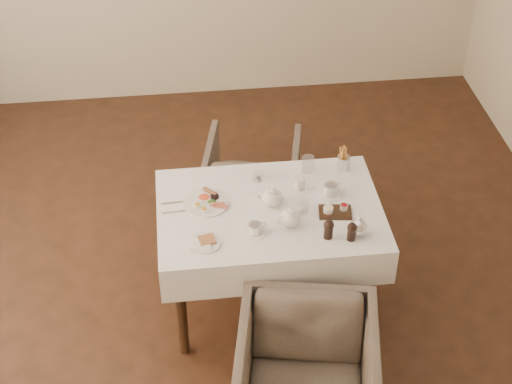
{
  "coord_description": "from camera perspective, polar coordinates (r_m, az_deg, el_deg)",
  "views": [
    {
      "loc": [
        -0.34,
        -3.45,
        3.61
      ],
      "look_at": [
        0.06,
        0.02,
        0.82
      ],
      "focal_mm": 55.0,
      "sensor_mm": 36.0,
      "label": 1
    }
  ],
  "objects": [
    {
      "name": "fries_cup",
      "position": [
        4.74,
        6.39,
        2.38
      ],
      "size": [
        0.08,
        0.08,
        0.16
      ],
      "rotation": [
        0.0,
        0.0,
        0.41
      ],
      "color": "silver",
      "rests_on": "table"
    },
    {
      "name": "glass_right",
      "position": [
        4.71,
        3.8,
        2.03
      ],
      "size": [
        0.09,
        0.09,
        0.1
      ],
      "primitive_type": "cylinder",
      "rotation": [
        0.0,
        0.0,
        -0.2
      ],
      "color": "silver",
      "rests_on": "table"
    },
    {
      "name": "breakfast_plate",
      "position": [
        4.5,
        -3.62,
        -0.7
      ],
      "size": [
        0.26,
        0.26,
        0.03
      ],
      "rotation": [
        0.0,
        0.0,
        0.36
      ],
      "color": "white",
      "rests_on": "table"
    },
    {
      "name": "armchair_near",
      "position": [
        4.19,
        3.66,
        -13.03
      ],
      "size": [
        0.83,
        0.85,
        0.66
      ],
      "primitive_type": "imported",
      "rotation": [
        0.0,
        0.0,
        -0.19
      ],
      "color": "#4E4539",
      "rests_on": "ground"
    },
    {
      "name": "silver_pot",
      "position": [
        4.28,
        7.48,
        -2.46
      ],
      "size": [
        0.12,
        0.1,
        0.13
      ],
      "primitive_type": null,
      "rotation": [
        0.0,
        0.0,
        -0.01
      ],
      "color": "white",
      "rests_on": "table"
    },
    {
      "name": "teapot_centre",
      "position": [
        4.44,
        1.21,
        -0.34
      ],
      "size": [
        0.2,
        0.17,
        0.13
      ],
      "primitive_type": null,
      "rotation": [
        0.0,
        0.0,
        -0.33
      ],
      "color": "white",
      "rests_on": "table"
    },
    {
      "name": "table",
      "position": [
        4.53,
        0.99,
        -2.36
      ],
      "size": [
        1.28,
        0.88,
        0.75
      ],
      "color": "black",
      "rests_on": "ground"
    },
    {
      "name": "teacup_near",
      "position": [
        4.28,
        -0.07,
        -2.7
      ],
      "size": [
        0.13,
        0.13,
        0.06
      ],
      "rotation": [
        0.0,
        0.0,
        0.36
      ],
      "color": "white",
      "rests_on": "table"
    },
    {
      "name": "pepper_mill_left",
      "position": [
        4.25,
        5.3,
        -2.71
      ],
      "size": [
        0.06,
        0.06,
        0.12
      ],
      "primitive_type": null,
      "rotation": [
        0.0,
        0.0,
        -0.1
      ],
      "color": "black",
      "rests_on": "table"
    },
    {
      "name": "side_plate",
      "position": [
        4.23,
        -3.79,
        -3.7
      ],
      "size": [
        0.18,
        0.17,
        0.02
      ],
      "rotation": [
        0.0,
        0.0,
        -0.0
      ],
      "color": "white",
      "rests_on": "table"
    },
    {
      "name": "condiment_board",
      "position": [
        4.44,
        5.75,
        -1.39
      ],
      "size": [
        0.2,
        0.14,
        0.05
      ],
      "rotation": [
        0.0,
        0.0,
        -0.13
      ],
      "color": "black",
      "rests_on": "table"
    },
    {
      "name": "teacup_far",
      "position": [
        4.56,
        5.47,
        0.15
      ],
      "size": [
        0.14,
        0.14,
        0.07
      ],
      "rotation": [
        0.0,
        0.0,
        0.43
      ],
      "color": "white",
      "rests_on": "table"
    },
    {
      "name": "creamer",
      "position": [
        4.58,
        3.2,
        0.66
      ],
      "size": [
        0.07,
        0.07,
        0.07
      ],
      "primitive_type": "cylinder",
      "rotation": [
        0.0,
        0.0,
        0.05
      ],
      "color": "white",
      "rests_on": "table"
    },
    {
      "name": "cutlery_fork",
      "position": [
        4.52,
        -5.58,
        -0.73
      ],
      "size": [
        0.21,
        0.03,
        0.0
      ],
      "primitive_type": "cube",
      "rotation": [
        0.0,
        0.0,
        1.62
      ],
      "color": "silver",
      "rests_on": "table"
    },
    {
      "name": "teapot_front",
      "position": [
        4.31,
        2.5,
        -1.78
      ],
      "size": [
        0.19,
        0.17,
        0.13
      ],
      "primitive_type": null,
      "rotation": [
        0.0,
        0.0,
        0.36
      ],
      "color": "white",
      "rests_on": "table"
    },
    {
      "name": "armchair_far",
      "position": [
        5.43,
        -0.25,
        0.97
      ],
      "size": [
        0.75,
        0.76,
        0.59
      ],
      "primitive_type": "imported",
      "rotation": [
        0.0,
        0.0,
        2.93
      ],
      "color": "#4E4539",
      "rests_on": "ground"
    },
    {
      "name": "pepper_mill_right",
      "position": [
        4.25,
        6.97,
        -2.87
      ],
      "size": [
        0.06,
        0.06,
        0.11
      ],
      "primitive_type": null,
      "rotation": [
        0.0,
        0.0,
        -0.18
      ],
      "color": "black",
      "rests_on": "table"
    },
    {
      "name": "cutlery_knife",
      "position": [
        4.45,
        -5.7,
        -1.42
      ],
      "size": [
        0.18,
        0.03,
        0.0
      ],
      "primitive_type": "cube",
      "rotation": [
        0.0,
        0.0,
        1.65
      ],
      "color": "silver",
      "rests_on": "table"
    },
    {
      "name": "glass_left",
      "position": [
        4.64,
        0.09,
        1.38
      ],
      "size": [
        0.09,
        0.09,
        0.1
      ],
      "primitive_type": "cylinder",
      "rotation": [
        0.0,
        0.0,
        -0.35
      ],
      "color": "silver",
      "rests_on": "table"
    },
    {
      "name": "glass_mid",
      "position": [
        4.41,
        3.43,
        -0.97
      ],
      "size": [
        0.07,
        0.07,
        0.09
      ],
      "primitive_type": "cylinder",
      "rotation": [
        0.0,
        0.0,
        0.09
      ],
      "color": "silver",
      "rests_on": "table"
    }
  ]
}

